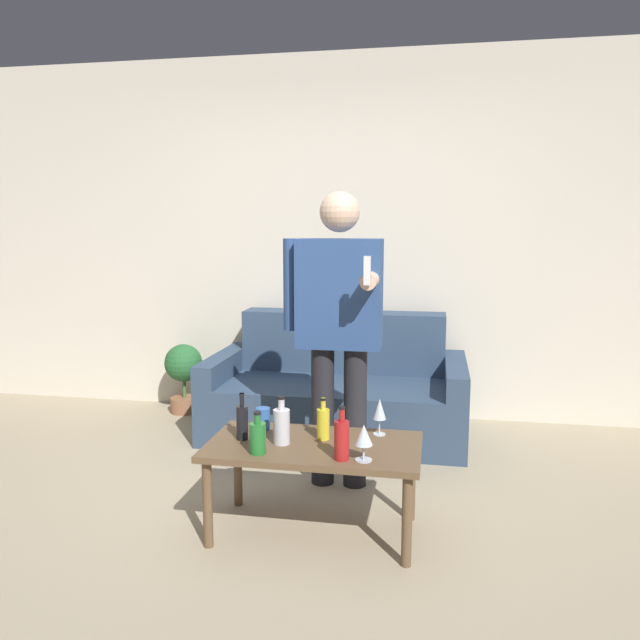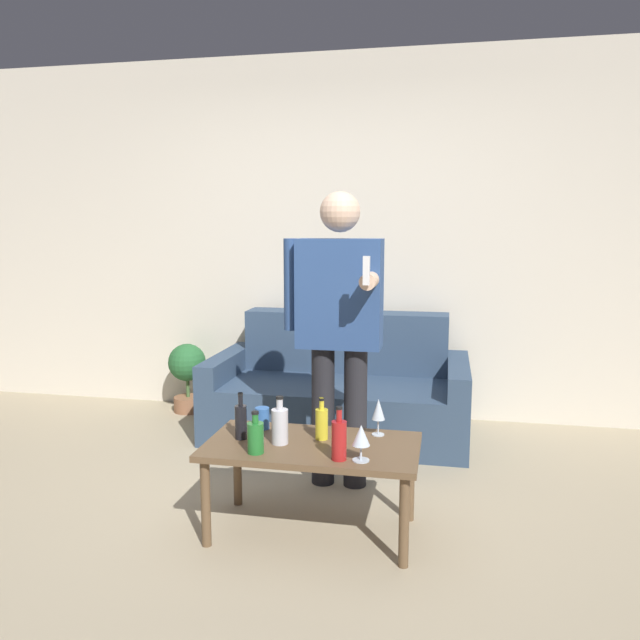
# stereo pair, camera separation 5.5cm
# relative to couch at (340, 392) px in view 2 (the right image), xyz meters

# --- Properties ---
(ground_plane) EXTENTS (16.00, 16.00, 0.00)m
(ground_plane) POSITION_rel_couch_xyz_m (-0.11, -1.57, -0.29)
(ground_plane) COLOR tan
(wall_back) EXTENTS (8.00, 0.06, 2.70)m
(wall_back) POSITION_rel_couch_xyz_m (-0.11, 0.49, 1.06)
(wall_back) COLOR beige
(wall_back) RESTS_ON ground_plane
(couch) EXTENTS (1.76, 0.91, 0.82)m
(couch) POSITION_rel_couch_xyz_m (0.00, 0.00, 0.00)
(couch) COLOR #334760
(couch) RESTS_ON ground_plane
(coffee_table) EXTENTS (0.99, 0.54, 0.44)m
(coffee_table) POSITION_rel_couch_xyz_m (0.12, -1.48, 0.10)
(coffee_table) COLOR brown
(coffee_table) RESTS_ON ground_plane
(bottle_orange) EXTENTS (0.06, 0.06, 0.22)m
(bottle_orange) POSITION_rel_couch_xyz_m (-0.23, -1.48, 0.24)
(bottle_orange) COLOR black
(bottle_orange) RESTS_ON coffee_table
(bottle_green) EXTENTS (0.08, 0.08, 0.23)m
(bottle_green) POSITION_rel_couch_xyz_m (-0.03, -1.51, 0.24)
(bottle_green) COLOR silver
(bottle_green) RESTS_ON coffee_table
(bottle_dark) EXTENTS (0.07, 0.07, 0.19)m
(bottle_dark) POSITION_rel_couch_xyz_m (-0.10, -1.65, 0.23)
(bottle_dark) COLOR #23752D
(bottle_dark) RESTS_ON coffee_table
(bottle_yellow) EXTENTS (0.07, 0.07, 0.24)m
(bottle_yellow) POSITION_rel_couch_xyz_m (0.28, -1.66, 0.25)
(bottle_yellow) COLOR #B21E1E
(bottle_yellow) RESTS_ON coffee_table
(bottle_red) EXTENTS (0.06, 0.06, 0.20)m
(bottle_red) POSITION_rel_couch_xyz_m (0.15, -1.41, 0.23)
(bottle_red) COLOR yellow
(bottle_red) RESTS_ON coffee_table
(wine_glass_near) EXTENTS (0.08, 0.08, 0.16)m
(wine_glass_near) POSITION_rel_couch_xyz_m (0.37, -1.65, 0.26)
(wine_glass_near) COLOR silver
(wine_glass_near) RESTS_ON coffee_table
(wine_glass_far) EXTENTS (0.06, 0.06, 0.18)m
(wine_glass_far) POSITION_rel_couch_xyz_m (0.41, -1.30, 0.28)
(wine_glass_far) COLOR silver
(wine_glass_far) RESTS_ON coffee_table
(cup_on_table) EXTENTS (0.07, 0.07, 0.11)m
(cup_on_table) POSITION_rel_couch_xyz_m (-0.17, -1.32, 0.21)
(cup_on_table) COLOR #3366B2
(cup_on_table) RESTS_ON coffee_table
(person_standing_front) EXTENTS (0.54, 0.43, 1.63)m
(person_standing_front) POSITION_rel_couch_xyz_m (0.14, -0.90, 0.66)
(person_standing_front) COLOR #232328
(person_standing_front) RESTS_ON ground_plane
(potted_plant) EXTENTS (0.29, 0.29, 0.54)m
(potted_plant) POSITION_rel_couch_xyz_m (-1.25, 0.24, 0.04)
(potted_plant) COLOR #936042
(potted_plant) RESTS_ON ground_plane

